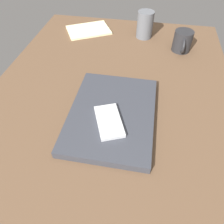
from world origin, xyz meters
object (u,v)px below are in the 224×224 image
laptop_closed (112,114)px  cell_phone_on_laptop (109,121)px  pen_cup (145,25)px  coffee_mug (182,41)px  notepad (89,30)px

laptop_closed → cell_phone_on_laptop: bearing=-0.6°
cell_phone_on_laptop → pen_cup: (-53.72, 5.36, 2.63)cm
laptop_closed → coffee_mug: coffee_mug is taller
cell_phone_on_laptop → coffee_mug: size_ratio=1.29×
cell_phone_on_laptop → laptop_closed: bearing=179.4°
laptop_closed → pen_cup: pen_cup is taller
cell_phone_on_laptop → notepad: size_ratio=0.71×
pen_cup → coffee_mug: size_ratio=1.06×
cell_phone_on_laptop → pen_cup: 54.05cm
laptop_closed → cell_phone_on_laptop: cell_phone_on_laptop is taller
pen_cup → laptop_closed: bearing=-6.1°
laptop_closed → pen_cup: (-49.48, 5.32, 4.31)cm
pen_cup → coffee_mug: 17.90cm
pen_cup → notepad: 25.99cm
coffee_mug → notepad: bearing=-103.5°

